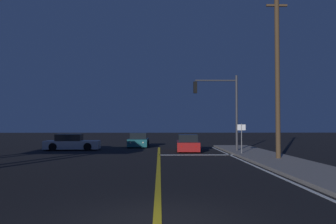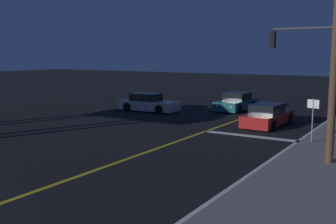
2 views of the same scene
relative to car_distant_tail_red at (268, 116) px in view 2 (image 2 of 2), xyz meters
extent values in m
cube|color=gray|center=(4.52, -11.13, -0.51)|extent=(3.20, 32.82, 0.15)
cube|color=gold|center=(-2.32, -11.13, -0.58)|extent=(0.20, 31.00, 0.01)
cube|color=white|center=(2.67, -11.13, -0.58)|extent=(0.16, 31.00, 0.01)
cube|color=white|center=(0.30, -3.51, -0.58)|extent=(5.24, 0.50, 0.01)
cube|color=maroon|center=(0.00, 0.07, -0.14)|extent=(1.94, 4.70, 0.68)
cube|color=black|center=(-0.01, -0.21, 0.46)|extent=(1.58, 2.19, 0.60)
cylinder|color=black|center=(-0.73, 1.54, -0.26)|extent=(0.25, 0.65, 0.64)
cylinder|color=black|center=(0.87, 1.46, -0.26)|extent=(0.25, 0.65, 0.64)
cylinder|color=black|center=(-0.86, -1.33, -0.26)|extent=(0.25, 0.65, 0.64)
cylinder|color=black|center=(0.74, -1.40, -0.26)|extent=(0.25, 0.65, 0.64)
sphere|color=#FFF4CC|center=(-0.43, 2.34, -0.06)|extent=(0.18, 0.18, 0.18)
sphere|color=#FFF4CC|center=(0.64, 2.29, -0.06)|extent=(0.18, 0.18, 0.18)
sphere|color=red|center=(-0.64, -2.17, -0.06)|extent=(0.14, 0.14, 0.14)
sphere|color=red|center=(0.43, -2.22, -0.06)|extent=(0.14, 0.14, 0.14)
cube|color=#195960|center=(-4.29, 5.36, -0.14)|extent=(1.84, 4.41, 0.68)
cube|color=black|center=(-4.29, 5.62, 0.46)|extent=(1.57, 2.03, 0.60)
cylinder|color=black|center=(-3.47, 3.99, -0.26)|extent=(0.23, 0.64, 0.64)
cylinder|color=black|center=(-5.15, 4.01, -0.26)|extent=(0.23, 0.64, 0.64)
cylinder|color=black|center=(-3.44, 6.71, -0.26)|extent=(0.23, 0.64, 0.64)
cylinder|color=black|center=(-5.12, 6.73, -0.26)|extent=(0.23, 0.64, 0.64)
sphere|color=#FFF4CC|center=(-3.75, 3.22, -0.06)|extent=(0.18, 0.18, 0.18)
sphere|color=#FFF4CC|center=(-4.87, 3.23, -0.06)|extent=(0.18, 0.18, 0.18)
sphere|color=red|center=(-3.72, 7.50, -0.06)|extent=(0.14, 0.14, 0.14)
sphere|color=red|center=(-4.83, 7.51, -0.06)|extent=(0.14, 0.14, 0.14)
cube|color=#B2B5BA|center=(-9.61, 1.41, -0.14)|extent=(4.57, 1.93, 0.68)
cube|color=black|center=(-9.88, 1.40, 0.46)|extent=(2.13, 1.59, 0.60)
cylinder|color=black|center=(-8.25, 2.28, -0.26)|extent=(0.65, 0.25, 0.64)
cylinder|color=black|center=(-8.18, 0.65, -0.26)|extent=(0.65, 0.25, 0.64)
cylinder|color=black|center=(-11.04, 2.17, -0.26)|extent=(0.65, 0.25, 0.64)
cylinder|color=black|center=(-10.97, 0.54, -0.26)|extent=(0.65, 0.25, 0.64)
sphere|color=#FFF4CC|center=(-7.44, 2.04, -0.06)|extent=(0.18, 0.18, 0.18)
sphere|color=#FFF4CC|center=(-7.40, 0.95, -0.06)|extent=(0.18, 0.18, 0.18)
sphere|color=red|center=(-11.83, 1.87, -0.06)|extent=(0.14, 0.14, 0.14)
sphere|color=red|center=(-11.79, 0.78, -0.06)|extent=(0.14, 0.14, 0.14)
cylinder|color=#38383D|center=(3.72, -1.21, 2.41)|extent=(0.18, 0.18, 5.98)
cylinder|color=#38383D|center=(2.11, -1.21, 4.99)|extent=(3.23, 0.12, 0.12)
cube|color=black|center=(0.49, -1.21, 4.44)|extent=(0.28, 0.28, 0.90)
sphere|color=red|center=(0.49, -1.21, 4.71)|extent=(0.22, 0.22, 0.22)
sphere|color=#4C2D05|center=(0.49, -1.21, 4.44)|extent=(0.22, 0.22, 0.22)
sphere|color=#0A3814|center=(0.49, -1.21, 4.17)|extent=(0.22, 0.22, 0.22)
cylinder|color=slate|center=(3.42, -4.01, 0.52)|extent=(0.06, 0.06, 2.20)
cube|color=white|center=(3.42, -4.01, 1.37)|extent=(0.56, 0.13, 0.40)
camera|label=1|loc=(-2.27, -27.98, 1.60)|focal=37.07mm
camera|label=2|loc=(7.58, -23.31, 3.64)|focal=43.24mm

